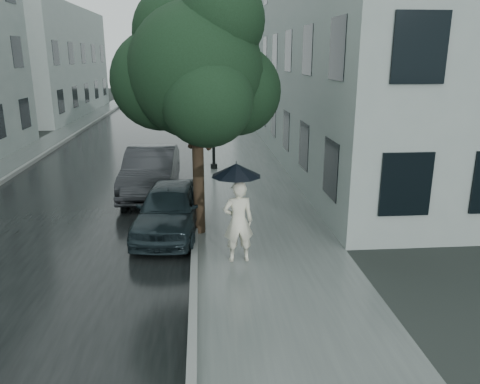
{
  "coord_description": "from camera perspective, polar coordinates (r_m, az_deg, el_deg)",
  "views": [
    {
      "loc": [
        -1.36,
        -8.5,
        4.44
      ],
      "look_at": [
        -0.46,
        2.2,
        1.3
      ],
      "focal_mm": 35.0,
      "sensor_mm": 36.0,
      "label": 1
    }
  ],
  "objects": [
    {
      "name": "umbrella",
      "position": [
        9.95,
        -0.47,
        2.71
      ],
      "size": [
        1.2,
        1.2,
        1.35
      ],
      "rotation": [
        0.0,
        0.0,
        -0.11
      ],
      "color": "black",
      "rests_on": "ground"
    },
    {
      "name": "asphalt_road",
      "position": [
        21.3,
        -14.75,
        3.74
      ],
      "size": [
        6.85,
        60.0,
        0.0
      ],
      "primitive_type": "cube",
      "color": "black",
      "rests_on": "ground"
    },
    {
      "name": "kerb_far",
      "position": [
        22.17,
        -23.72,
        3.57
      ],
      "size": [
        0.15,
        60.0,
        0.15
      ],
      "primitive_type": "cube",
      "color": "slate",
      "rests_on": "ground"
    },
    {
      "name": "building_far_b",
      "position": [
        40.45,
        -23.43,
        14.4
      ],
      "size": [
        7.02,
        18.0,
        8.0
      ],
      "color": "gray",
      "rests_on": "ground"
    },
    {
      "name": "car_far",
      "position": [
        15.8,
        -10.79,
        2.54
      ],
      "size": [
        1.7,
        4.6,
        1.5
      ],
      "primitive_type": "imported",
      "rotation": [
        0.0,
        0.0,
        -0.02
      ],
      "color": "#232528",
      "rests_on": "ground"
    },
    {
      "name": "car_near",
      "position": [
        12.2,
        -8.51,
        -1.93
      ],
      "size": [
        1.97,
        3.99,
        1.31
      ],
      "primitive_type": "imported",
      "rotation": [
        0.0,
        0.0,
        -0.11
      ],
      "color": "black",
      "rests_on": "ground"
    },
    {
      "name": "building_near",
      "position": [
        28.82,
        9.3,
        16.23
      ],
      "size": [
        7.02,
        36.0,
        9.0
      ],
      "color": "gray",
      "rests_on": "ground"
    },
    {
      "name": "sidewalk",
      "position": [
        21.03,
        -0.29,
        4.14
      ],
      "size": [
        3.5,
        60.0,
        0.01
      ],
      "primitive_type": "cube",
      "color": "slate",
      "rests_on": "ground"
    },
    {
      "name": "pedestrian",
      "position": [
        10.3,
        -0.21,
        -3.62
      ],
      "size": [
        0.71,
        0.5,
        1.84
      ],
      "primitive_type": "imported",
      "rotation": [
        0.0,
        0.0,
        3.23
      ],
      "color": "beige",
      "rests_on": "sidewalk"
    },
    {
      "name": "ground",
      "position": [
        9.68,
        3.89,
        -11.03
      ],
      "size": [
        120.0,
        120.0,
        0.0
      ],
      "primitive_type": "plane",
      "color": "black",
      "rests_on": "ground"
    },
    {
      "name": "kerb_near",
      "position": [
        20.96,
        -5.29,
        4.22
      ],
      "size": [
        0.15,
        60.0,
        0.15
      ],
      "primitive_type": "cube",
      "color": "slate",
      "rests_on": "ground"
    },
    {
      "name": "sidewalk_far",
      "position": [
        22.5,
        -25.93,
        3.28
      ],
      "size": [
        1.7,
        60.0,
        0.01
      ],
      "primitive_type": "cube",
      "color": "#4C5451",
      "rests_on": "ground"
    },
    {
      "name": "street_tree",
      "position": [
        11.63,
        -5.42,
        14.77
      ],
      "size": [
        4.22,
        3.84,
        6.2
      ],
      "color": "#332619",
      "rests_on": "ground"
    },
    {
      "name": "lamp_post",
      "position": [
        18.72,
        -3.82,
        11.07
      ],
      "size": [
        0.85,
        0.32,
        4.77
      ],
      "rotation": [
        0.0,
        0.0,
        -0.03
      ],
      "color": "black",
      "rests_on": "ground"
    }
  ]
}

